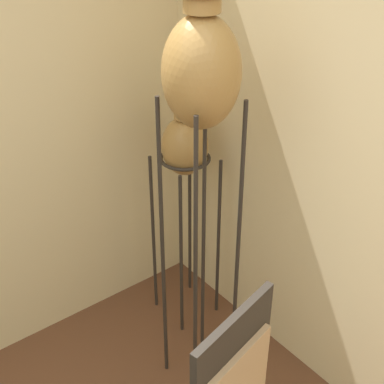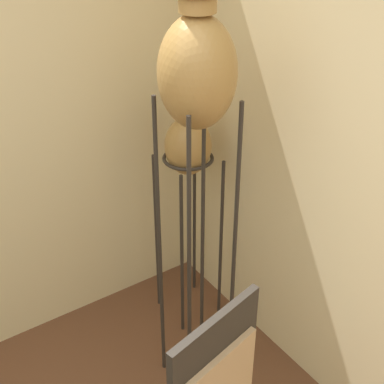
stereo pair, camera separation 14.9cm
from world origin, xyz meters
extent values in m
cylinder|color=#28231E|center=(1.07, 0.74, 0.82)|extent=(0.02, 0.02, 1.64)
cylinder|color=#28231E|center=(1.33, 0.74, 0.82)|extent=(0.02, 0.02, 1.64)
cylinder|color=#28231E|center=(1.07, 1.00, 0.82)|extent=(0.02, 0.02, 1.64)
cylinder|color=#28231E|center=(1.33, 1.00, 0.82)|extent=(0.02, 0.02, 1.64)
torus|color=#28231E|center=(1.20, 0.87, 1.64)|extent=(0.27, 0.27, 0.02)
ellipsoid|color=olive|center=(1.20, 0.87, 1.75)|extent=(0.33, 0.33, 0.47)
cylinder|color=olive|center=(1.20, 0.87, 2.02)|extent=(0.15, 0.15, 0.07)
cylinder|color=#28231E|center=(1.33, 1.19, 0.55)|extent=(0.02, 0.02, 1.09)
cylinder|color=#28231E|center=(1.60, 1.19, 0.55)|extent=(0.02, 0.02, 1.09)
cylinder|color=#28231E|center=(1.33, 1.47, 0.55)|extent=(0.02, 0.02, 1.09)
cylinder|color=#28231E|center=(1.60, 1.47, 0.55)|extent=(0.02, 0.02, 1.09)
torus|color=#28231E|center=(1.47, 1.33, 1.09)|extent=(0.28, 0.28, 0.02)
ellipsoid|color=olive|center=(1.47, 1.33, 1.16)|extent=(0.26, 0.26, 0.33)
cylinder|color=olive|center=(1.47, 1.33, 1.37)|extent=(0.12, 0.12, 0.08)
torus|color=olive|center=(1.47, 1.33, 1.41)|extent=(0.15, 0.15, 0.02)
cube|color=#28231E|center=(0.82, 0.21, 0.82)|extent=(0.44, 0.13, 0.67)
camera|label=1|loc=(-0.11, -0.74, 2.44)|focal=50.00mm
camera|label=2|loc=(0.01, -0.83, 2.44)|focal=50.00mm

